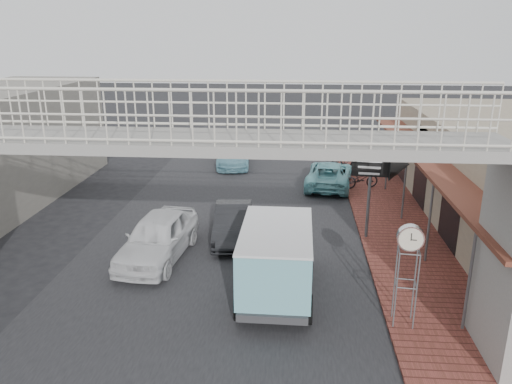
% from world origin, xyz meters
% --- Properties ---
extents(ground, '(120.00, 120.00, 0.00)m').
position_xyz_m(ground, '(0.00, 0.00, 0.00)').
color(ground, black).
rests_on(ground, ground).
extents(road_strip, '(10.00, 60.00, 0.01)m').
position_xyz_m(road_strip, '(0.00, 0.00, 0.01)').
color(road_strip, black).
rests_on(road_strip, ground).
extents(sidewalk, '(3.00, 40.00, 0.10)m').
position_xyz_m(sidewalk, '(6.50, 3.00, 0.05)').
color(sidewalk, brown).
rests_on(sidewalk, ground).
extents(footbridge, '(16.40, 2.40, 6.34)m').
position_xyz_m(footbridge, '(0.00, -4.00, 3.18)').
color(footbridge, gray).
rests_on(footbridge, ground).
extents(white_hatchback, '(2.28, 4.70, 1.55)m').
position_xyz_m(white_hatchback, '(-2.10, 0.73, 0.77)').
color(white_hatchback, silver).
rests_on(white_hatchback, ground).
extents(dark_sedan, '(1.64, 3.95, 1.27)m').
position_xyz_m(dark_sedan, '(0.24, 2.59, 0.64)').
color(dark_sedan, black).
rests_on(dark_sedan, ground).
extents(angkot_curb, '(2.67, 4.76, 1.26)m').
position_xyz_m(angkot_curb, '(4.20, 9.54, 0.63)').
color(angkot_curb, '#70BBC2').
rests_on(angkot_curb, ground).
extents(angkot_far, '(2.23, 4.57, 1.28)m').
position_xyz_m(angkot_far, '(-1.10, 13.30, 0.64)').
color(angkot_far, '#659DAF').
rests_on(angkot_far, ground).
extents(angkot_van, '(2.10, 4.48, 2.19)m').
position_xyz_m(angkot_van, '(2.01, -1.44, 1.39)').
color(angkot_van, black).
rests_on(angkot_van, ground).
extents(motorcycle_near, '(1.84, 1.12, 0.91)m').
position_xyz_m(motorcycle_near, '(5.73, 9.10, 0.56)').
color(motorcycle_near, black).
rests_on(motorcycle_near, sidewalk).
extents(motorcycle_far, '(1.80, 0.60, 1.07)m').
position_xyz_m(motorcycle_far, '(5.30, 12.12, 0.63)').
color(motorcycle_far, black).
rests_on(motorcycle_far, sidewalk).
extents(street_clock, '(0.69, 0.58, 2.76)m').
position_xyz_m(street_clock, '(5.39, -2.84, 2.39)').
color(street_clock, '#59595B').
rests_on(street_clock, sidewalk).
extents(arrow_sign, '(2.06, 1.33, 3.49)m').
position_xyz_m(arrow_sign, '(6.05, 2.82, 2.92)').
color(arrow_sign, '#59595B').
rests_on(arrow_sign, sidewalk).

